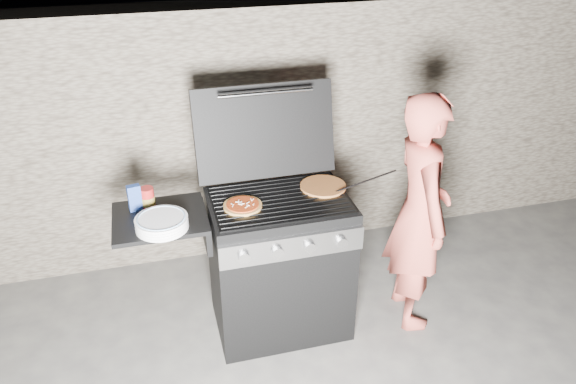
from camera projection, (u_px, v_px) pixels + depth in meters
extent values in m
plane|color=#3F3E3C|center=(281.00, 322.00, 3.62)|extent=(50.00, 50.00, 0.00)
cube|color=gray|center=(244.00, 131.00, 4.07)|extent=(8.00, 0.35, 1.80)
cylinder|color=#C77F3F|center=(323.00, 186.00, 3.30)|extent=(0.33, 0.33, 0.01)
cylinder|color=maroon|center=(147.00, 198.00, 3.09)|extent=(0.08, 0.08, 0.12)
cube|color=navy|center=(135.00, 198.00, 3.05)|extent=(0.08, 0.05, 0.15)
cylinder|color=white|center=(162.00, 223.00, 2.91)|extent=(0.34, 0.34, 0.06)
imported|color=#C55143|center=(419.00, 213.00, 3.34)|extent=(0.43, 0.59, 1.51)
cylinder|color=black|center=(366.00, 182.00, 3.27)|extent=(0.39, 0.05, 0.08)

